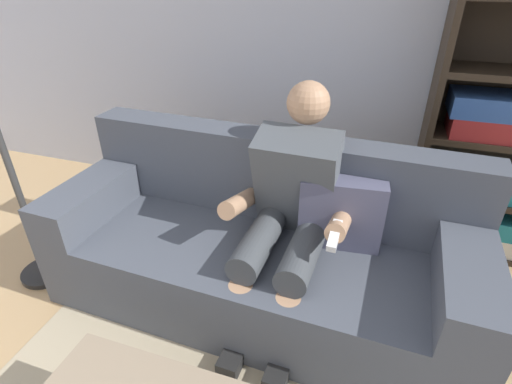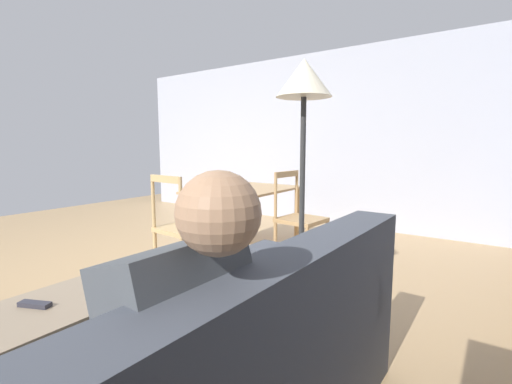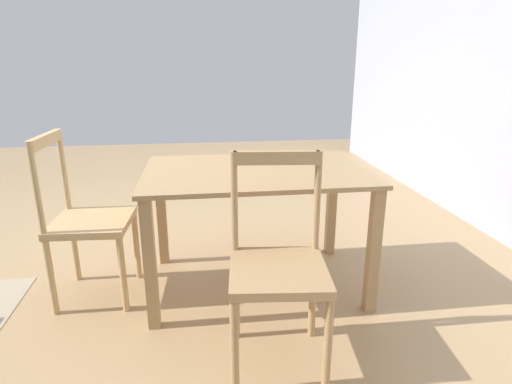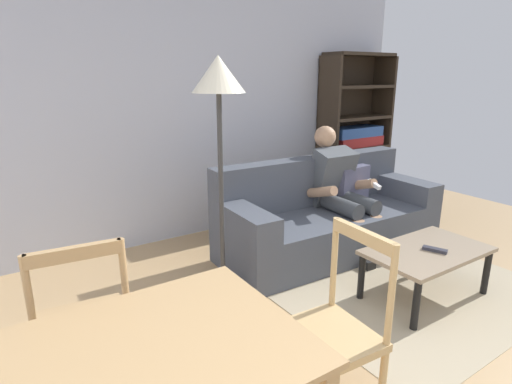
# 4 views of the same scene
# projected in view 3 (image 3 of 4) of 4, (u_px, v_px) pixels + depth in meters

# --- Properties ---
(ground_plane) EXTENTS (8.40, 8.40, 0.00)m
(ground_plane) POSITION_uv_depth(u_px,v_px,m) (93.00, 257.00, 3.00)
(ground_plane) COLOR tan
(dining_table) EXTENTS (1.27, 0.84, 0.74)m
(dining_table) POSITION_uv_depth(u_px,v_px,m) (256.00, 188.00, 2.46)
(dining_table) COLOR tan
(dining_table) RESTS_ON ground_plane
(dining_chair_near_wall) EXTENTS (0.46, 0.46, 0.96)m
(dining_chair_near_wall) POSITION_uv_depth(u_px,v_px,m) (278.00, 267.00, 1.85)
(dining_chair_near_wall) COLOR tan
(dining_chair_near_wall) RESTS_ON ground_plane
(dining_chair_facing_couch) EXTENTS (0.44, 0.44, 0.96)m
(dining_chair_facing_couch) POSITION_uv_depth(u_px,v_px,m) (87.00, 221.00, 2.38)
(dining_chair_facing_couch) COLOR tan
(dining_chair_facing_couch) RESTS_ON ground_plane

